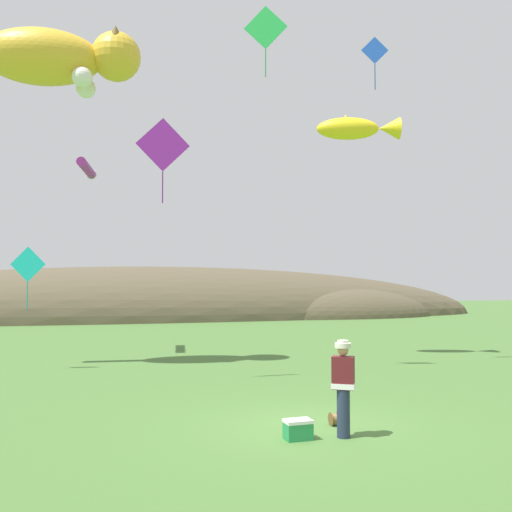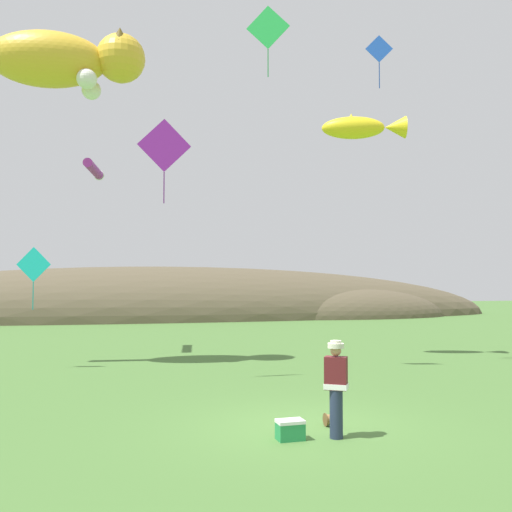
% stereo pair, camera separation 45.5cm
% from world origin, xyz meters
% --- Properties ---
extents(ground_plane, '(120.00, 120.00, 0.00)m').
position_xyz_m(ground_plane, '(0.00, 0.00, 0.00)').
color(ground_plane, '#477033').
extents(distant_hill_ridge, '(55.73, 11.88, 7.94)m').
position_xyz_m(distant_hill_ridge, '(1.21, 33.67, 0.00)').
color(distant_hill_ridge, brown).
rests_on(distant_hill_ridge, ground).
extents(festival_attendant, '(0.49, 0.44, 1.77)m').
position_xyz_m(festival_attendant, '(0.31, -0.88, 0.95)').
color(festival_attendant, '#232D47').
rests_on(festival_attendant, ground).
extents(kite_spool, '(0.17, 0.26, 0.26)m').
position_xyz_m(kite_spool, '(0.49, -0.03, 0.13)').
color(kite_spool, olive).
rests_on(kite_spool, ground).
extents(picnic_cooler, '(0.50, 0.35, 0.36)m').
position_xyz_m(picnic_cooler, '(-0.54, -0.78, 0.18)').
color(picnic_cooler, '#268C4C').
rests_on(picnic_cooler, ground).
extents(kite_giant_cat, '(7.27, 2.40, 2.21)m').
position_xyz_m(kite_giant_cat, '(-5.43, 9.39, 10.37)').
color(kite_giant_cat, gold).
extents(kite_fish_windsock, '(3.28, 1.72, 0.97)m').
position_xyz_m(kite_fish_windsock, '(5.43, 9.10, 8.70)').
color(kite_fish_windsock, yellow).
extents(kite_tube_streamer, '(0.75, 2.71, 0.44)m').
position_xyz_m(kite_tube_streamer, '(-4.54, 12.99, 7.37)').
color(kite_tube_streamer, '#8C268C').
extents(kite_diamond_blue, '(0.92, 0.25, 1.85)m').
position_xyz_m(kite_diamond_blue, '(5.07, 6.90, 10.80)').
color(kite_diamond_blue, blue).
extents(kite_diamond_teal, '(1.10, 0.33, 2.04)m').
position_xyz_m(kite_diamond_teal, '(-6.24, 9.00, 3.38)').
color(kite_diamond_teal, '#19BFBF').
extents(kite_diamond_violet, '(1.53, 0.06, 2.43)m').
position_xyz_m(kite_diamond_violet, '(-2.32, 5.51, 6.72)').
color(kite_diamond_violet, purple).
extents(kite_diamond_green, '(1.29, 0.57, 2.30)m').
position_xyz_m(kite_diamond_green, '(0.97, 6.36, 10.88)').
color(kite_diamond_green, green).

